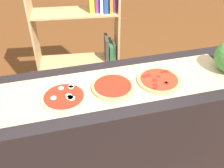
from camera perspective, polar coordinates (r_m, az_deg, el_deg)
name	(u,v)px	position (r m, az deg, el deg)	size (l,w,h in m)	color
counter	(112,133)	(2.13, 0.00, -10.67)	(2.08, 0.64, 0.95)	black
parchment_paper	(112,86)	(1.81, 0.00, -0.48)	(1.74, 0.44, 0.00)	tan
pizza_mozzarella_0	(64,97)	(1.73, -10.37, -2.77)	(0.30, 0.30, 0.02)	#E5C17F
pizza_plain_1	(113,87)	(1.79, 0.18, -0.58)	(0.29, 0.29, 0.02)	tan
pizza_pepperoni_2	(159,80)	(1.88, 10.16, 0.83)	(0.31, 0.31, 0.03)	tan
bookshelf	(88,42)	(2.75, -5.34, 9.02)	(0.87, 0.39, 1.65)	tan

